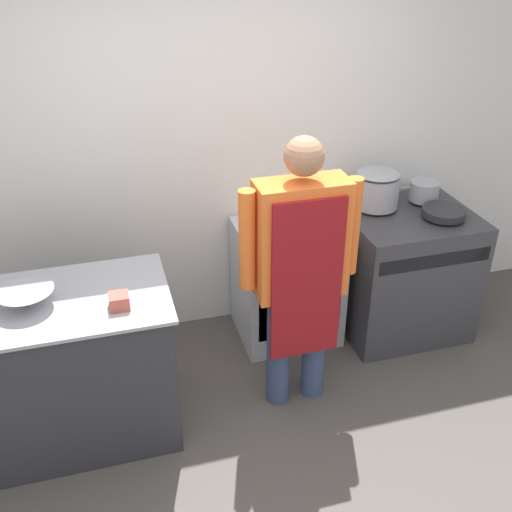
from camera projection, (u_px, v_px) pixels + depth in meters
name	position (u px, v px, depth m)	size (l,w,h in m)	color
ground_plane	(286.00, 500.00, 3.10)	(14.00, 14.00, 0.00)	#4C4742
wall_back	(207.00, 144.00, 3.88)	(8.00, 0.05, 2.70)	white
prep_counter	(58.00, 370.00, 3.30)	(1.28, 0.71, 0.90)	#2D2D33
stove	(402.00, 270.00, 4.24)	(0.86, 0.76, 0.92)	#38383D
fridge_unit	(287.00, 282.00, 4.16)	(0.67, 0.58, 0.84)	silver
person_cook	(300.00, 263.00, 3.30)	(0.68, 0.24, 1.69)	#38476B
mixing_bowl	(26.00, 299.00, 3.02)	(0.29, 0.29, 0.10)	#9EA0A8
plastic_tub	(119.00, 301.00, 3.02)	(0.10, 0.10, 0.08)	#B24C3F
stock_pot	(377.00, 188.00, 4.02)	(0.30, 0.30, 0.26)	#9EA0A8
saute_pan	(444.00, 212.00, 3.93)	(0.28, 0.28, 0.05)	#262628
sauce_pot	(424.00, 191.00, 4.13)	(0.20, 0.20, 0.13)	#9EA0A8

